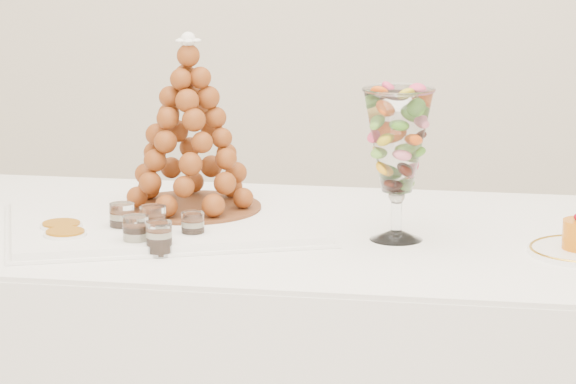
# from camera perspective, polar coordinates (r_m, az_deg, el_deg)

# --- Properties ---
(lace_tray) EXTENTS (0.78, 0.68, 0.02)m
(lace_tray) POSITION_cam_1_polar(r_m,az_deg,el_deg) (2.99, -5.23, -1.25)
(lace_tray) COLOR white
(lace_tray) RESTS_ON buffet_table
(macaron_vase) EXTENTS (0.15, 0.15, 0.32)m
(macaron_vase) POSITION_cam_1_polar(r_m,az_deg,el_deg) (2.84, 4.61, 2.07)
(macaron_vase) COLOR white
(macaron_vase) RESTS_ON buffet_table
(verrine_a) EXTENTS (0.07, 0.07, 0.07)m
(verrine_a) POSITION_cam_1_polar(r_m,az_deg,el_deg) (2.91, -6.95, -1.17)
(verrine_a) COLOR white
(verrine_a) RESTS_ON buffet_table
(verrine_b) EXTENTS (0.07, 0.07, 0.07)m
(verrine_b) POSITION_cam_1_polar(r_m,az_deg,el_deg) (2.87, -5.66, -1.32)
(verrine_b) COLOR white
(verrine_b) RESTS_ON buffet_table
(verrine_c) EXTENTS (0.06, 0.06, 0.07)m
(verrine_c) POSITION_cam_1_polar(r_m,az_deg,el_deg) (2.85, -4.00, -1.49)
(verrine_c) COLOR white
(verrine_c) RESTS_ON buffet_table
(verrine_d) EXTENTS (0.05, 0.05, 0.07)m
(verrine_d) POSITION_cam_1_polar(r_m,az_deg,el_deg) (2.80, -6.38, -1.73)
(verrine_d) COLOR white
(verrine_d) RESTS_ON buffet_table
(verrine_e) EXTENTS (0.06, 0.06, 0.07)m
(verrine_e) POSITION_cam_1_polar(r_m,az_deg,el_deg) (2.76, -5.41, -1.95)
(verrine_e) COLOR white
(verrine_e) RESTS_ON buffet_table
(ramekin_back) EXTENTS (0.09, 0.09, 0.03)m
(ramekin_back) POSITION_cam_1_polar(r_m,az_deg,el_deg) (2.93, -9.45, -1.60)
(ramekin_back) COLOR white
(ramekin_back) RESTS_ON buffet_table
(ramekin_front) EXTENTS (0.09, 0.09, 0.03)m
(ramekin_front) POSITION_cam_1_polar(r_m,az_deg,el_deg) (2.86, -9.30, -1.95)
(ramekin_front) COLOR white
(ramekin_front) RESTS_ON buffet_table
(croquembouche) EXTENTS (0.32, 0.32, 0.39)m
(croquembouche) POSITION_cam_1_polar(r_m,az_deg,el_deg) (3.02, -4.15, 2.85)
(croquembouche) COLOR brown
(croquembouche) RESTS_ON lace_tray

